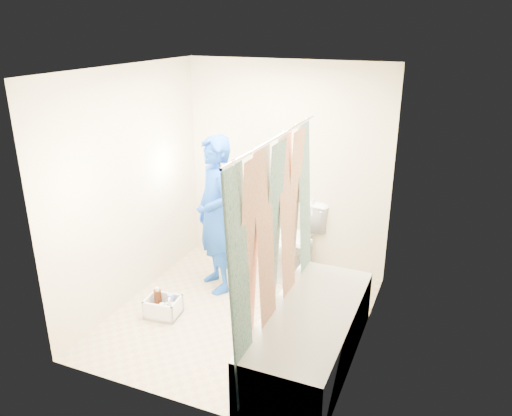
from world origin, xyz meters
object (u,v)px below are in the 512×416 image
at_px(bathtub, 310,335).
at_px(toilet, 295,240).
at_px(plumber, 215,215).
at_px(cleaning_caddy, 164,308).

xyz_separation_m(bathtub, toilet, (-0.64, 1.51, 0.15)).
xyz_separation_m(bathtub, plumber, (-1.33, 0.85, 0.59)).
bearing_deg(toilet, bathtub, -48.22).
bearing_deg(bathtub, toilet, 113.12).
relative_size(toilet, cleaning_caddy, 2.36).
distance_m(bathtub, plumber, 1.68).
height_order(toilet, cleaning_caddy, toilet).
bearing_deg(cleaning_caddy, toilet, 50.92).
bearing_deg(cleaning_caddy, plumber, 67.30).
bearing_deg(bathtub, plumber, 147.20).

